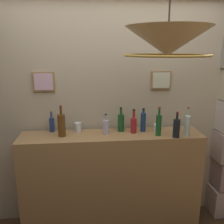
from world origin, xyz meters
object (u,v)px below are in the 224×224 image
Objects in this scene: glass_tumbler_highball at (157,128)px; liquor_bottle_vodka at (159,124)px; liquor_bottle_vermouth at (52,124)px; liquor_bottle_amaro at (187,125)px; liquor_bottle_scotch at (143,122)px; liquor_bottle_sherry at (134,124)px; liquor_bottle_rye at (121,122)px; pendant_lamp at (168,42)px; liquor_bottle_rum at (176,128)px; liquor_bottle_bourbon at (62,125)px; glass_tumbler_rocks at (78,127)px; liquor_bottle_gin at (106,127)px.

liquor_bottle_vodka is at bearing -100.18° from glass_tumbler_highball.
liquor_bottle_amaro reaches higher than liquor_bottle_vermouth.
liquor_bottle_scotch is at bearing 156.14° from liquor_bottle_amaro.
liquor_bottle_sherry is (-0.11, -0.03, -0.02)m from liquor_bottle_scotch.
liquor_bottle_rye is 3.48× the size of glass_tumbler_highball.
liquor_bottle_sherry is 1.08m from pendant_lamp.
liquor_bottle_rye is at bearing 155.38° from liquor_bottle_rum.
pendant_lamp is at bearing -127.23° from liquor_bottle_amaro.
liquor_bottle_rum is 1.14m from liquor_bottle_bourbon.
liquor_bottle_scotch reaches higher than glass_tumbler_rocks.
liquor_bottle_gin is 0.36× the size of pendant_lamp.
liquor_bottle_scotch is at bearing 177.80° from glass_tumbler_highball.
liquor_bottle_amaro is 1.12m from glass_tumbler_rocks.
liquor_bottle_scotch is 0.85m from liquor_bottle_bourbon.
liquor_bottle_bourbon is 0.53× the size of pendant_lamp.
glass_tumbler_rocks is (-0.58, 0.10, -0.04)m from liquor_bottle_sherry.
liquor_bottle_vermouth is 0.96m from liquor_bottle_scotch.
liquor_bottle_amaro reaches higher than liquor_bottle_rum.
liquor_bottle_rum is 3.51× the size of glass_tumbler_highball.
liquor_bottle_vermouth reaches higher than glass_tumbler_highball.
liquor_bottle_amaro is 1.06m from pendant_lamp.
liquor_bottle_gin is at bearing -174.43° from liquor_bottle_scotch.
liquor_bottle_amaro is 3.03× the size of glass_tumbler_rocks.
liquor_bottle_vermouth is at bearing 168.32° from liquor_bottle_vodka.
liquor_bottle_bourbon is at bearing -171.23° from liquor_bottle_rye.
liquor_bottle_vodka is 3.04× the size of glass_tumbler_rocks.
liquor_bottle_bourbon is 3.22× the size of glass_tumbler_rocks.
liquor_bottle_vermouth is 1.50m from pendant_lamp.
liquor_bottle_amaro reaches higher than liquor_bottle_sherry.
liquor_bottle_scotch is 3.37× the size of glass_tumbler_highball.
liquor_bottle_amaro is at bearing -15.91° from liquor_bottle_sherry.
glass_tumbler_highball is (0.26, 0.03, -0.05)m from liquor_bottle_sherry.
liquor_bottle_vermouth is at bearing 138.38° from pendant_lamp.
liquor_bottle_vodka is (1.09, -0.22, 0.03)m from liquor_bottle_vermouth.
liquor_bottle_bourbon is 0.62m from liquor_bottle_rye.
liquor_bottle_sherry is 0.59m from glass_tumbler_rocks.
glass_tumbler_highball is (0.55, 0.03, -0.04)m from liquor_bottle_gin.
liquor_bottle_scotch is 0.97× the size of liquor_bottle_rye.
liquor_bottle_amaro is at bearing -12.58° from glass_tumbler_rocks.
liquor_bottle_rye reaches higher than liquor_bottle_scotch.
liquor_bottle_vodka reaches higher than liquor_bottle_vermouth.
glass_tumbler_highball is at bearing 3.44° from liquor_bottle_gin.
liquor_bottle_scotch is 0.11m from liquor_bottle_sherry.
glass_tumbler_highball is at bearing 3.44° from liquor_bottle_bourbon.
liquor_bottle_amaro is 0.32m from glass_tumbler_highball.
glass_tumbler_highball is at bearing 123.70° from liquor_bottle_rum.
liquor_bottle_rye is (0.61, 0.09, -0.02)m from liquor_bottle_bourbon.
liquor_bottle_scotch is 1.19× the size of liquor_bottle_gin.
liquor_bottle_gin is 0.29m from liquor_bottle_sherry.
liquor_bottle_gin is at bearing -19.61° from glass_tumbler_rocks.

